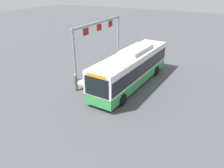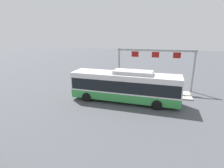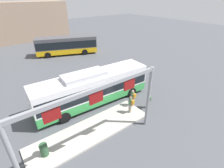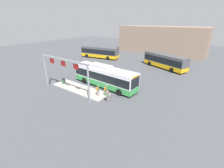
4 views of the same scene
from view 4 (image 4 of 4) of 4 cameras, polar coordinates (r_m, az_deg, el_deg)
name	(u,v)px [view 4 (image 4 of 4)]	position (r m, az deg, el deg)	size (l,w,h in m)	color
ground_plane	(105,86)	(25.47, -2.71, -0.79)	(120.00, 120.00, 0.00)	#4C4F54
platform_curb	(80,89)	(24.73, -11.76, -1.81)	(10.00, 2.80, 0.16)	#B2ADA3
bus_main	(104,76)	(24.82, -2.80, 3.06)	(11.52, 3.18, 3.46)	green
bus_background_left	(165,60)	(36.54, 18.82, 8.21)	(10.45, 6.08, 3.10)	#EAAD14
bus_background_right	(100,52)	(44.61, -4.54, 11.74)	(11.09, 4.26, 3.10)	#EAAD14
person_boarding	(106,90)	(21.57, -2.15, -2.22)	(0.36, 0.54, 1.67)	maroon
person_waiting_near	(107,96)	(20.30, -1.70, -4.38)	(0.55, 0.60, 1.67)	slate
person_waiting_mid	(98,90)	(21.62, -5.17, -2.24)	(0.44, 0.58, 1.67)	gray
platform_sign_gantry	(64,69)	(22.76, -17.26, 5.44)	(9.73, 0.24, 5.20)	gray
station_building	(161,40)	(53.92, 17.58, 15.15)	(26.85, 8.00, 8.16)	gray
trash_bin	(64,81)	(27.19, -17.29, 1.10)	(0.52, 0.52, 0.90)	#2D5133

